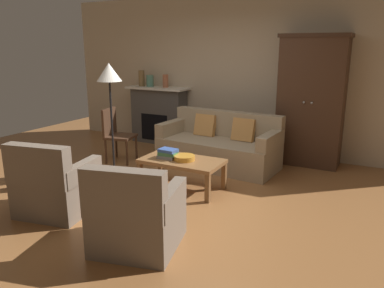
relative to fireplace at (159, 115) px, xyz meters
The scene contains 16 objects.
ground_plane 2.83m from the fireplace, 56.00° to the right, with size 9.60×9.60×0.00m, color #9E6638.
back_wall 1.78m from the fireplace, ahead, with size 7.20×0.10×2.80m, color beige.
fireplace is the anchor object (origin of this frame).
armoire 2.99m from the fireplace, ahead, with size 1.06×0.57×2.09m.
couch 1.92m from the fireplace, 26.87° to the right, with size 1.97×0.99×0.86m.
coffee_table 2.66m from the fireplace, 50.90° to the right, with size 1.10×0.60×0.42m.
fruit_bowl 2.70m from the fireplace, 50.36° to the right, with size 0.28×0.28×0.07m, color orange.
book_stack 2.57m from the fireplace, 54.87° to the right, with size 0.26×0.19×0.13m.
mantel_vase_bronze 0.80m from the fireplace, behind, with size 0.12×0.12×0.31m, color olive.
mantel_vase_jade 0.69m from the fireplace, behind, with size 0.14×0.14×0.23m, color slate.
mantel_vase_terracotta 0.70m from the fireplace, ahead, with size 0.11×0.11×0.25m, color #A86042.
armchair_near_left 3.49m from the fireplace, 77.75° to the right, with size 0.90×0.90×0.88m.
armchair_near_right 4.17m from the fireplace, 60.56° to the right, with size 0.92×0.93×0.88m.
side_chair_wooden 1.44m from the fireplace, 87.76° to the right, with size 0.52×0.52×0.90m.
floor_lamp 2.22m from the fireplace, 77.39° to the right, with size 0.36×0.36×1.67m.
dog 3.03m from the fireplace, 93.32° to the right, with size 0.42×0.49×0.39m.
Camera 1 is at (2.49, -4.00, 1.90)m, focal length 35.26 mm.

